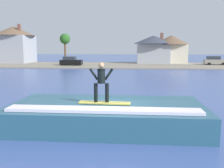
# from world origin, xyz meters

# --- Properties ---
(ground_plane) EXTENTS (260.00, 260.00, 0.00)m
(ground_plane) POSITION_xyz_m (0.00, 0.00, 0.00)
(ground_plane) COLOR #40589B
(wave_crest) EXTENTS (8.43, 4.25, 1.13)m
(wave_crest) POSITION_xyz_m (-0.22, 0.34, 0.53)
(wave_crest) COLOR #2A5A70
(wave_crest) RESTS_ON ground_plane
(surfboard) EXTENTS (2.20, 0.56, 0.06)m
(surfboard) POSITION_xyz_m (-0.26, -0.13, 1.16)
(surfboard) COLOR #EAD159
(surfboard) RESTS_ON wave_crest
(surfer) EXTENTS (1.02, 0.32, 1.67)m
(surfer) POSITION_xyz_m (-0.39, -0.12, 2.12)
(surfer) COLOR black
(surfer) RESTS_ON surfboard
(shoreline_bank) EXTENTS (120.00, 16.87, 0.18)m
(shoreline_bank) POSITION_xyz_m (0.00, 39.10, 0.09)
(shoreline_bank) COLOR gray
(shoreline_bank) RESTS_ON ground_plane
(car_near_shore) EXTENTS (4.12, 2.22, 1.86)m
(car_near_shore) POSITION_xyz_m (-10.92, 36.72, 0.95)
(car_near_shore) COLOR black
(car_near_shore) RESTS_ON ground_plane
(car_far_shore) EXTENTS (4.15, 2.12, 1.86)m
(car_far_shore) POSITION_xyz_m (16.91, 40.75, 0.95)
(car_far_shore) COLOR gray
(car_far_shore) RESTS_ON ground_plane
(house_with_chimney) EXTENTS (9.36, 9.36, 8.62)m
(house_with_chimney) POSITION_xyz_m (-25.83, 44.73, 4.52)
(house_with_chimney) COLOR #9EA3AD
(house_with_chimney) RESTS_ON ground_plane
(house_gabled_white) EXTENTS (7.80, 7.80, 6.17)m
(house_gabled_white) POSITION_xyz_m (9.12, 45.61, 3.54)
(house_gabled_white) COLOR beige
(house_gabled_white) RESTS_ON ground_plane
(house_small_cottage) EXTENTS (8.52, 8.52, 6.63)m
(house_small_cottage) POSITION_xyz_m (5.19, 45.23, 3.52)
(house_small_cottage) COLOR #9EA3AD
(house_small_cottage) RESTS_ON ground_plane
(tree_tall_bare) EXTENTS (2.35, 2.35, 6.67)m
(tree_tall_bare) POSITION_xyz_m (-14.53, 46.04, 5.29)
(tree_tall_bare) COLOR brown
(tree_tall_bare) RESTS_ON ground_plane
(tree_short_bushy) EXTENTS (2.21, 2.21, 5.69)m
(tree_short_bushy) POSITION_xyz_m (-26.31, 44.29, 4.38)
(tree_short_bushy) COLOR brown
(tree_short_bushy) RESTS_ON ground_plane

